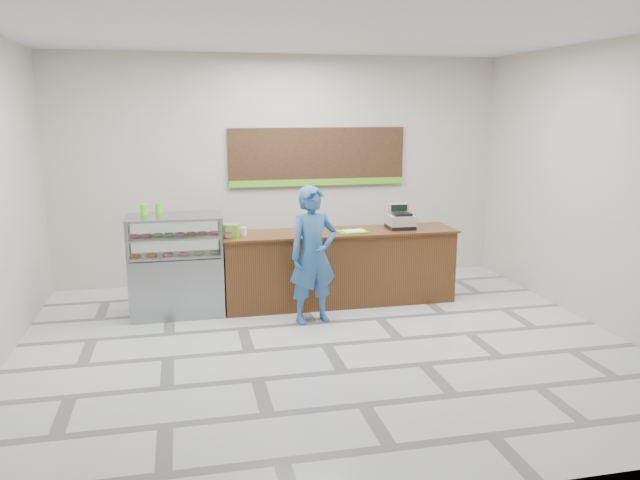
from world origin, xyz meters
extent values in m
plane|color=silver|center=(0.00, 0.00, 0.00)|extent=(7.00, 7.00, 0.00)
plane|color=beige|center=(0.00, 3.00, 1.75)|extent=(7.00, 0.00, 7.00)
plane|color=silver|center=(0.00, 0.00, 3.50)|extent=(7.00, 7.00, 0.00)
cube|color=#593116|center=(0.55, 1.55, 0.50)|extent=(3.20, 0.70, 1.00)
cube|color=#593116|center=(0.55, 1.55, 1.01)|extent=(3.26, 0.76, 0.03)
cube|color=gray|center=(-1.67, 1.55, 0.40)|extent=(1.20, 0.70, 0.80)
cube|color=white|center=(-1.67, 1.55, 1.05)|extent=(1.20, 0.70, 0.50)
cube|color=gray|center=(-1.67, 1.55, 1.31)|extent=(1.22, 0.72, 0.03)
cube|color=silver|center=(-1.67, 1.55, 0.82)|extent=(1.14, 0.64, 0.02)
cube|color=silver|center=(-1.67, 1.55, 1.06)|extent=(1.14, 0.64, 0.02)
torus|color=#B9682C|center=(-2.17, 1.45, 0.85)|extent=(0.15, 0.15, 0.05)
torus|color=#B9682C|center=(-1.97, 1.45, 0.85)|extent=(0.15, 0.15, 0.05)
torus|color=#E85E90|center=(-1.77, 1.45, 0.85)|extent=(0.15, 0.15, 0.05)
torus|color=#E85E90|center=(-1.57, 1.45, 0.85)|extent=(0.15, 0.15, 0.05)
torus|color=#7DC56B|center=(-1.37, 1.45, 0.85)|extent=(0.15, 0.15, 0.05)
torus|color=#7DC56B|center=(-1.17, 1.45, 0.85)|extent=(0.15, 0.15, 0.05)
torus|color=#E85E90|center=(-2.17, 1.60, 1.09)|extent=(0.15, 0.15, 0.05)
torus|color=#E85E90|center=(-2.03, 1.60, 1.09)|extent=(0.15, 0.15, 0.05)
torus|color=#7DC56B|center=(-1.88, 1.60, 1.09)|extent=(0.15, 0.15, 0.05)
torus|color=#7DC56B|center=(-1.74, 1.60, 1.09)|extent=(0.15, 0.15, 0.05)
torus|color=#E85E90|center=(-1.60, 1.60, 1.09)|extent=(0.15, 0.15, 0.05)
torus|color=#B9682C|center=(-1.46, 1.60, 1.09)|extent=(0.15, 0.15, 0.05)
torus|color=#B9682C|center=(-1.31, 1.60, 1.09)|extent=(0.15, 0.15, 0.05)
torus|color=#E85E90|center=(-1.17, 1.60, 1.09)|extent=(0.15, 0.15, 0.05)
cube|color=black|center=(0.55, 2.96, 1.95)|extent=(2.80, 0.05, 0.90)
cube|color=#5FC023|center=(0.55, 2.93, 1.55)|extent=(2.80, 0.02, 0.10)
cube|color=black|center=(1.43, 1.54, 1.06)|extent=(0.36, 0.36, 0.05)
cube|color=gray|center=(1.43, 1.54, 1.16)|extent=(0.37, 0.39, 0.14)
cube|color=black|center=(1.43, 1.47, 1.24)|extent=(0.26, 0.19, 0.04)
cube|color=gray|center=(1.43, 1.64, 1.30)|extent=(0.31, 0.10, 0.14)
cube|color=black|center=(1.43, 1.60, 1.32)|extent=(0.23, 0.02, 0.09)
cube|color=black|center=(1.49, 1.43, 1.05)|extent=(0.08, 0.16, 0.04)
cube|color=#64B118|center=(0.69, 1.42, 1.04)|extent=(0.43, 0.33, 0.02)
cube|color=white|center=(0.72, 1.42, 1.05)|extent=(0.31, 0.23, 0.00)
cube|color=white|center=(-0.95, 1.60, 1.08)|extent=(0.13, 0.13, 0.11)
cylinder|color=silver|center=(-0.77, 1.52, 1.09)|extent=(0.07, 0.07, 0.11)
cube|color=#5FC023|center=(-0.95, 1.42, 1.12)|extent=(0.23, 0.18, 0.18)
cylinder|color=#E85E90|center=(1.42, 1.48, 1.03)|extent=(0.16, 0.16, 0.00)
cylinder|color=#5FC023|center=(-2.04, 1.66, 1.40)|extent=(0.09, 0.09, 0.14)
cylinder|color=#5FC023|center=(-1.86, 1.80, 1.40)|extent=(0.09, 0.09, 0.13)
imported|color=#2C5D98|center=(0.03, 0.85, 0.88)|extent=(0.71, 0.54, 1.75)
camera|label=1|loc=(-1.56, -6.64, 2.68)|focal=35.00mm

